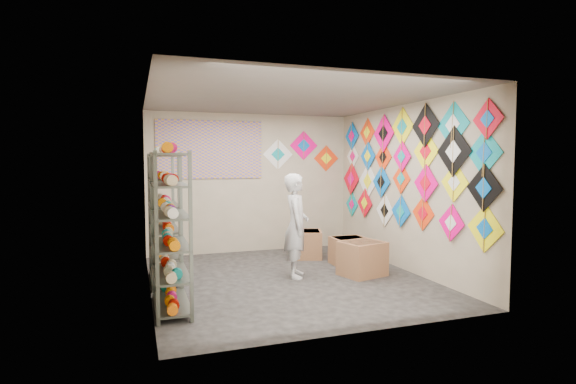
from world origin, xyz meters
name	(u,v)px	position (x,y,z in m)	size (l,w,h in m)	color
ground	(288,279)	(0.00, 0.00, 0.00)	(4.50, 4.50, 0.00)	black
room_walls	(288,170)	(0.00, 0.00, 1.64)	(4.50, 4.50, 4.50)	tan
shelf_rack_front	(170,231)	(-1.78, -0.85, 0.95)	(0.40, 1.10, 1.90)	#4C5147
shelf_rack_back	(164,218)	(-1.78, 0.45, 0.95)	(0.40, 1.10, 1.90)	#4C5147
string_spools	(166,217)	(-1.78, -0.20, 1.05)	(0.12, 2.36, 0.12)	#E7136E
kite_wall_display	(404,168)	(1.98, -0.05, 1.67)	(0.06, 4.30, 2.03)	#FFF611
back_wall_kites	(301,153)	(1.04, 2.24, 1.96)	(1.63, 0.02, 0.83)	silver
poster	(210,150)	(-0.80, 2.23, 2.00)	(2.00, 0.01, 1.10)	#5B4EAA
shopkeeper	(296,226)	(0.16, 0.09, 0.80)	(0.55, 0.68, 1.59)	silver
carton_a	(362,259)	(1.17, -0.17, 0.26)	(0.64, 0.53, 0.53)	#936240
carton_b	(348,251)	(1.30, 0.58, 0.23)	(0.57, 0.47, 0.47)	#936240
carton_c	(307,244)	(0.82, 1.32, 0.25)	(0.52, 0.57, 0.50)	#936240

